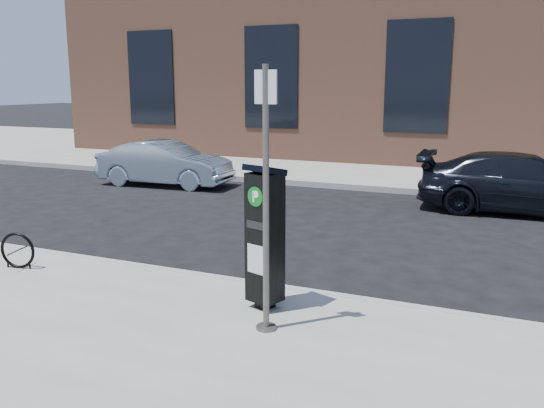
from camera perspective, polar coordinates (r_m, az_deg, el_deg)
The scene contains 10 objects.
ground at distance 7.97m, azimuth -1.84°, elevation -8.68°, with size 120.00×120.00×0.00m, color black.
sidewalk_far at distance 21.16m, azimuth 14.69°, elevation 4.08°, with size 60.00×12.00×0.15m, color gray.
curb_near at distance 7.92m, azimuth -1.91°, elevation -8.22°, with size 60.00×0.12×0.16m, color #9E9B93.
curb_far at distance 15.34m, azimuth 11.12°, elevation 1.42°, with size 60.00×0.12×0.16m, color #9E9B93.
building at distance 23.98m, azimuth 16.40°, elevation 14.62°, with size 28.00×10.05×8.25m.
parking_kiosk at distance 6.77m, azimuth -0.71°, elevation -3.12°, with size 0.49×0.46×1.74m.
sign_pole at distance 6.04m, azimuth -0.60°, elevation 0.05°, with size 0.25×0.23×2.84m.
bike_rack at distance 9.16m, azimuth -23.90°, elevation -4.25°, with size 0.54×0.16×0.54m.
car_silver at distance 16.30m, azimuth -10.56°, elevation 3.97°, with size 1.31×3.75×1.23m, color #99ACC2.
car_dark at distance 13.72m, azimuth 23.69°, elevation 1.87°, with size 1.83×4.50×1.31m, color black.
Camera 1 is at (3.22, -6.73, 2.79)m, focal length 38.00 mm.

